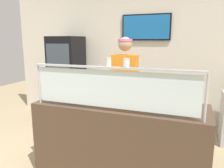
# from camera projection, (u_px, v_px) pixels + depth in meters

# --- Properties ---
(ground_plane) EXTENTS (12.00, 12.00, 0.00)m
(ground_plane) POSITION_uv_depth(u_px,v_px,m) (133.00, 151.00, 3.45)
(ground_plane) COLOR tan
(ground_plane) RESTS_ON ground
(shop_rear_unit) EXTENTS (6.48, 0.13, 2.70)m
(shop_rear_unit) POSITION_uv_depth(u_px,v_px,m) (152.00, 58.00, 4.46)
(shop_rear_unit) COLOR silver
(shop_rear_unit) RESTS_ON ground
(serving_counter) EXTENTS (2.08, 0.73, 0.95)m
(serving_counter) POSITION_uv_depth(u_px,v_px,m) (120.00, 140.00, 2.78)
(serving_counter) COLOR #4C3828
(serving_counter) RESTS_ON ground
(sneeze_guard) EXTENTS (1.90, 0.06, 0.49)m
(sneeze_guard) POSITION_uv_depth(u_px,v_px,m) (111.00, 84.00, 2.34)
(sneeze_guard) COLOR #B2B5BC
(sneeze_guard) RESTS_ON serving_counter
(pizza_tray) EXTENTS (0.46, 0.46, 0.04)m
(pizza_tray) POSITION_uv_depth(u_px,v_px,m) (108.00, 99.00, 2.85)
(pizza_tray) COLOR #9EA0A8
(pizza_tray) RESTS_ON serving_counter
(pizza_server) EXTENTS (0.10, 0.28, 0.01)m
(pizza_server) POSITION_uv_depth(u_px,v_px,m) (105.00, 97.00, 2.84)
(pizza_server) COLOR #ADAFB7
(pizza_server) RESTS_ON pizza_tray
(parmesan_shaker) EXTENTS (0.06, 0.06, 0.09)m
(parmesan_shaker) POSITION_uv_depth(u_px,v_px,m) (109.00, 63.00, 2.31)
(parmesan_shaker) COLOR white
(parmesan_shaker) RESTS_ON sneeze_guard
(pepper_flake_shaker) EXTENTS (0.07, 0.07, 0.09)m
(pepper_flake_shaker) POSITION_uv_depth(u_px,v_px,m) (126.00, 64.00, 2.24)
(pepper_flake_shaker) COLOR white
(pepper_flake_shaker) RESTS_ON sneeze_guard
(worker_figure) EXTENTS (0.41, 0.50, 1.76)m
(worker_figure) POSITION_uv_depth(u_px,v_px,m) (125.00, 87.00, 3.38)
(worker_figure) COLOR #23232D
(worker_figure) RESTS_ON ground
(drink_fridge) EXTENTS (0.63, 0.62, 1.79)m
(drink_fridge) POSITION_uv_depth(u_px,v_px,m) (67.00, 79.00, 4.74)
(drink_fridge) COLOR black
(drink_fridge) RESTS_ON ground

